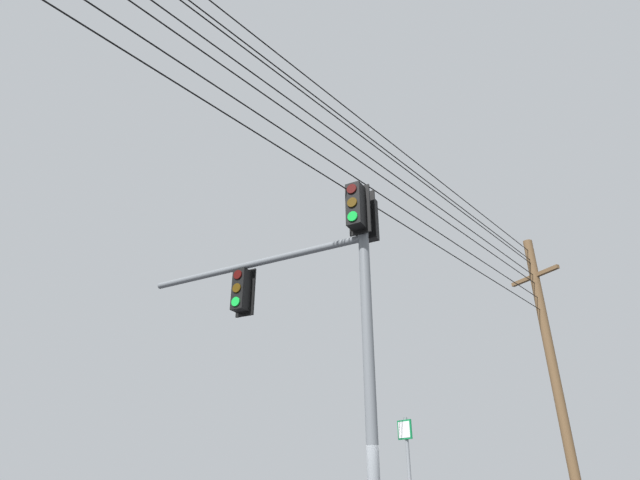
% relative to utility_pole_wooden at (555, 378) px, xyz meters
% --- Properties ---
extents(signal_mast_assembly, '(5.50, 1.49, 7.25)m').
position_rel_utility_pole_wooden_xyz_m(signal_mast_assembly, '(4.49, 8.11, 0.41)').
color(signal_mast_assembly, slate).
rests_on(signal_mast_assembly, ground).
extents(utility_pole_wooden, '(1.42, 1.37, 9.30)m').
position_rel_utility_pole_wooden_xyz_m(utility_pole_wooden, '(0.00, 0.00, 0.00)').
color(utility_pole_wooden, brown).
rests_on(utility_pole_wooden, ground).
extents(overhead_wire_span, '(8.10, 18.19, 2.48)m').
position_rel_utility_pole_wooden_xyz_m(overhead_wire_span, '(4.04, 9.09, 3.42)').
color(overhead_wire_span, black).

